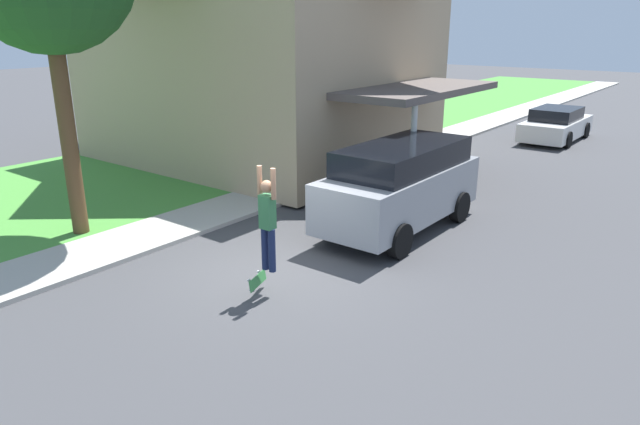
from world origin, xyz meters
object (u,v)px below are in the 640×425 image
skateboarder (268,218)px  skateboard (257,280)px  car_down_street (556,125)px  suv_parked (401,184)px

skateboarder → skateboard: skateboarder is taller
car_down_street → skateboarder: bearing=-89.2°
suv_parked → skateboarder: bearing=-91.9°
skateboarder → suv_parked: bearing=88.1°
skateboarder → skateboard: (-0.13, -0.18, -1.17)m
suv_parked → skateboarder: (-0.15, -4.43, 0.32)m
suv_parked → car_down_street: suv_parked is taller
car_down_street → skateboarder: skateboarder is taller
skateboarder → skateboard: bearing=-126.2°
car_down_street → skateboard: size_ratio=6.47×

